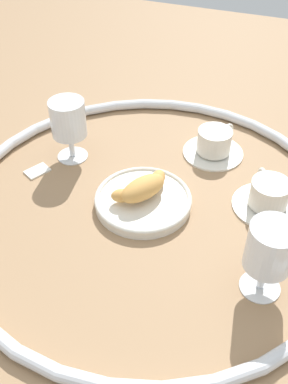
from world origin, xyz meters
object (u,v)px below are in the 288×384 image
(pastry_plate, at_px, (144,199))
(croissant_large, at_px, (143,187))
(juice_glass_left, at_px, (68,120))
(coffee_cup_far, at_px, (214,144))
(juice_glass_right, at_px, (270,250))
(sugar_packet, at_px, (37,170))
(coffee_cup_near, at_px, (268,196))

(pastry_plate, distance_m, croissant_large, 0.03)
(croissant_large, height_order, juice_glass_left, juice_glass_left)
(coffee_cup_far, relative_size, juice_glass_right, 0.97)
(croissant_large, relative_size, sugar_packet, 2.43)
(croissant_large, distance_m, juice_glass_left, 0.23)
(croissant_large, bearing_deg, pastry_plate, -120.40)
(coffee_cup_near, height_order, coffee_cup_far, same)
(croissant_large, bearing_deg, juice_glass_right, -116.31)
(sugar_packet, bearing_deg, croissant_large, -64.91)
(pastry_plate, height_order, croissant_large, croissant_large)
(juice_glass_left, bearing_deg, coffee_cup_far, -67.44)
(sugar_packet, bearing_deg, coffee_cup_near, -54.76)
(croissant_large, distance_m, sugar_packet, 0.25)
(juice_glass_left, bearing_deg, pastry_plate, -113.49)
(coffee_cup_near, relative_size, juice_glass_left, 0.97)
(croissant_large, relative_size, juice_glass_left, 0.87)
(pastry_plate, bearing_deg, sugar_packet, 87.13)
(coffee_cup_far, bearing_deg, juice_glass_right, -154.18)
(pastry_plate, bearing_deg, juice_glass_left, 66.51)
(croissant_large, height_order, sugar_packet, croissant_large)
(coffee_cup_near, bearing_deg, sugar_packet, 97.61)
(coffee_cup_far, distance_m, sugar_packet, 0.39)
(croissant_large, relative_size, coffee_cup_near, 0.89)
(juice_glass_right, bearing_deg, sugar_packet, 74.79)
(juice_glass_right, bearing_deg, juice_glass_left, 64.97)
(coffee_cup_near, distance_m, sugar_packet, 0.49)
(pastry_plate, height_order, coffee_cup_far, coffee_cup_far)
(croissant_large, xyz_separation_m, juice_glass_left, (0.09, 0.20, 0.05))
(coffee_cup_near, distance_m, juice_glass_right, 0.21)
(juice_glass_left, height_order, sugar_packet, juice_glass_left)
(pastry_plate, bearing_deg, juice_glass_right, -116.26)
(coffee_cup_near, height_order, juice_glass_right, juice_glass_right)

